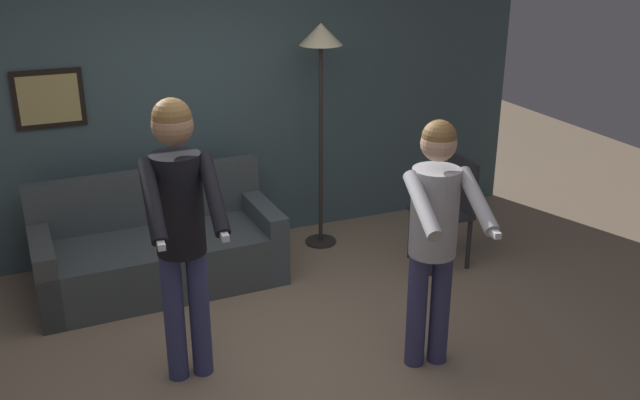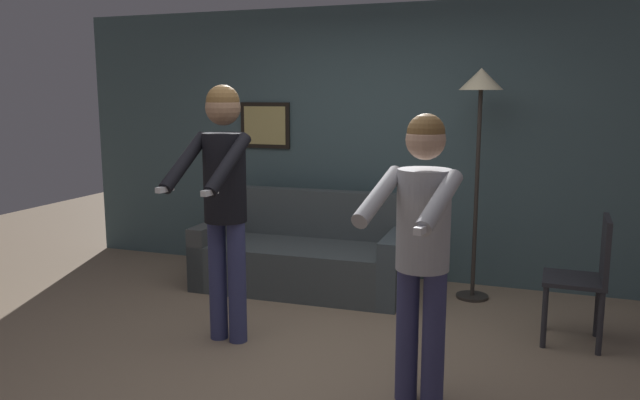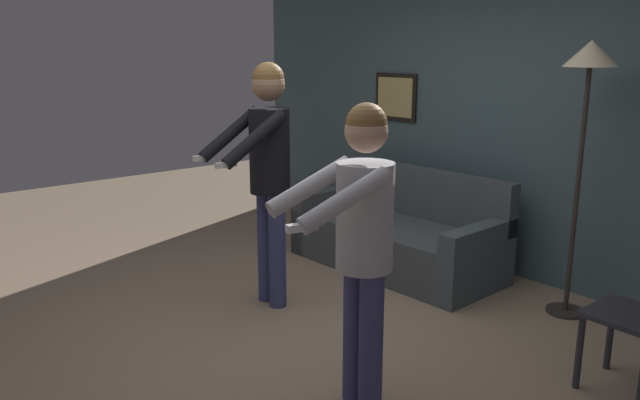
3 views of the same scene
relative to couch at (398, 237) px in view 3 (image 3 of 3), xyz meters
name	(u,v)px [view 3 (image 3 of 3)]	position (x,y,z in m)	size (l,w,h in m)	color
ground_plane	(299,333)	(0.49, -1.52, -0.28)	(12.00, 12.00, 0.00)	#9A8267
back_wall_assembly	(495,123)	(0.48, 0.65, 1.02)	(6.40, 0.09, 2.60)	#455D62
couch	(398,237)	(0.00, 0.00, 0.00)	(1.92, 0.90, 0.87)	#464E4F
torchiere_lamp	(588,84)	(1.51, 0.22, 1.41)	(0.37, 0.37, 1.98)	#332D28
person_standing_left	(268,160)	(-0.07, -1.37, 0.85)	(0.46, 0.69, 1.83)	#3B4071
person_standing_right	(362,231)	(1.41, -1.83, 0.73)	(0.51, 0.71, 1.67)	#3E3F6E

